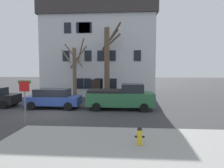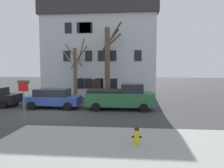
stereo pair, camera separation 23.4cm
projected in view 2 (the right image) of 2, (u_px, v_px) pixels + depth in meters
The scene contains 10 objects.
ground_plane at pixel (52, 113), 15.39m from camera, with size 120.00×120.00×0.00m, color #38383A.
sidewalk_slab at pixel (117, 159), 7.45m from camera, with size 10.92×7.49×0.12m, color #999993.
building_main at pixel (102, 51), 27.56m from camera, with size 14.04×9.22×11.37m.
tree_bare_near at pixel (75, 70), 22.38m from camera, with size 2.68×2.69×6.62m.
tree_bare_mid at pixel (108, 61), 21.45m from camera, with size 2.29×1.81×8.16m.
car_blue_wagon at pixel (53, 98), 17.19m from camera, with size 4.54×2.11×1.65m.
pickup_truck_green at pixel (121, 97), 16.67m from camera, with size 5.47×2.25×2.11m.
fire_hydrant at pixel (137, 136), 8.61m from camera, with size 0.42×0.22×0.77m.
street_sign_pole at pixel (24, 94), 11.88m from camera, with size 0.76×0.07×2.67m.
bicycle_leaning at pixel (45, 96), 21.87m from camera, with size 1.75×0.21×1.03m.
Camera 2 is at (5.89, -14.71, 3.39)m, focal length 32.54 mm.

